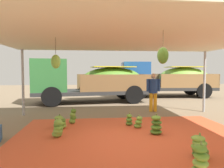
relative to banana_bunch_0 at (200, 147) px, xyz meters
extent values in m
plane|color=#7F6B51|center=(-1.08, 4.34, -0.22)|extent=(40.00, 40.00, 0.00)
cube|color=#D1512D|center=(-1.08, 1.34, -0.21)|extent=(6.37, 4.85, 0.01)
cylinder|color=#9EA0A5|center=(-4.88, 4.64, 1.10)|extent=(0.10, 0.10, 2.63)
cylinder|color=#9EA0A5|center=(2.72, 4.64, 1.10)|extent=(0.10, 0.10, 2.63)
cube|color=beige|center=(-1.08, 1.34, 2.44)|extent=(8.00, 7.00, 0.06)
cylinder|color=#4C422D|center=(-3.08, 1.62, 2.20)|extent=(0.01, 0.01, 0.42)
ellipsoid|color=#75A83D|center=(-3.08, 1.62, 1.79)|extent=(0.24, 0.24, 0.36)
cylinder|color=#4C422D|center=(-0.63, 0.46, 2.24)|extent=(0.01, 0.01, 0.34)
ellipsoid|color=#477523|center=(-0.63, 0.46, 1.87)|extent=(0.24, 0.24, 0.36)
ellipsoid|color=#477523|center=(0.02, -0.01, -0.14)|extent=(0.34, 0.34, 0.13)
ellipsoid|color=#477523|center=(0.02, 0.00, -0.06)|extent=(0.45, 0.45, 0.13)
ellipsoid|color=#60932D|center=(-0.02, -0.01, 0.02)|extent=(0.38, 0.38, 0.13)
ellipsoid|color=#75A83D|center=(-0.01, 0.00, 0.09)|extent=(0.39, 0.39, 0.13)
ellipsoid|color=#75A83D|center=(-0.02, 0.03, 0.17)|extent=(0.33, 0.33, 0.13)
cylinder|color=olive|center=(0.00, 0.01, 0.23)|extent=(0.04, 0.04, 0.12)
ellipsoid|color=#75A83D|center=(-0.35, -0.67, -0.01)|extent=(0.26, 0.26, 0.14)
ellipsoid|color=#60932D|center=(-0.36, -0.70, 0.12)|extent=(0.35, 0.35, 0.14)
ellipsoid|color=#518428|center=(-0.38, -0.69, 0.25)|extent=(0.27, 0.27, 0.14)
cylinder|color=olive|center=(-0.36, -0.69, 0.31)|extent=(0.04, 0.04, 0.12)
ellipsoid|color=#75A83D|center=(-3.10, 2.48, -0.13)|extent=(0.42, 0.42, 0.16)
ellipsoid|color=#60932D|center=(-3.10, 2.45, -0.04)|extent=(0.40, 0.40, 0.16)
ellipsoid|color=#477523|center=(-3.10, 2.48, 0.04)|extent=(0.40, 0.40, 0.16)
ellipsoid|color=#6B9E38|center=(-3.15, 2.43, 0.12)|extent=(0.36, 0.36, 0.16)
cylinder|color=olive|center=(-3.13, 2.46, 0.18)|extent=(0.04, 0.04, 0.12)
ellipsoid|color=#6B9E38|center=(-3.08, 1.63, -0.12)|extent=(0.32, 0.32, 0.18)
ellipsoid|color=#75A83D|center=(-3.05, 1.60, -0.04)|extent=(0.31, 0.31, 0.18)
ellipsoid|color=#60932D|center=(-3.04, 1.60, 0.03)|extent=(0.33, 0.33, 0.18)
ellipsoid|color=#477523|center=(-3.05, 1.63, 0.11)|extent=(0.29, 0.29, 0.18)
ellipsoid|color=#6B9E38|center=(-3.05, 1.62, 0.19)|extent=(0.28, 0.28, 0.18)
cylinder|color=olive|center=(-3.05, 1.61, 0.25)|extent=(0.04, 0.04, 0.12)
ellipsoid|color=#477523|center=(-0.39, 1.62, -0.14)|extent=(0.46, 0.46, 0.14)
ellipsoid|color=#518428|center=(-0.39, 1.60, -0.01)|extent=(0.40, 0.40, 0.14)
ellipsoid|color=#477523|center=(-0.37, 1.62, 0.12)|extent=(0.40, 0.40, 0.14)
ellipsoid|color=#60932D|center=(-0.40, 1.59, 0.25)|extent=(0.27, 0.27, 0.14)
cylinder|color=olive|center=(-0.38, 1.62, 0.31)|extent=(0.04, 0.04, 0.12)
ellipsoid|color=#518428|center=(-0.95, 2.64, -0.14)|extent=(0.27, 0.27, 0.13)
ellipsoid|color=#518428|center=(-0.96, 2.61, -0.02)|extent=(0.27, 0.27, 0.13)
ellipsoid|color=#60932D|center=(-0.95, 2.64, 0.09)|extent=(0.26, 0.26, 0.13)
cylinder|color=olive|center=(-0.95, 2.62, 0.15)|extent=(0.04, 0.04, 0.12)
ellipsoid|color=#6B9E38|center=(-0.75, 2.31, -0.14)|extent=(0.31, 0.31, 0.14)
ellipsoid|color=#60932D|center=(-0.73, 2.28, -0.03)|extent=(0.29, 0.29, 0.14)
ellipsoid|color=#6B9E38|center=(-0.69, 2.30, 0.09)|extent=(0.23, 0.23, 0.14)
cylinder|color=olive|center=(-0.72, 2.28, 0.15)|extent=(0.04, 0.04, 0.12)
ellipsoid|color=#6B9E38|center=(-2.81, 3.05, -0.13)|extent=(0.29, 0.29, 0.16)
ellipsoid|color=#477523|center=(-2.78, 3.07, -0.01)|extent=(0.29, 0.29, 0.16)
ellipsoid|color=#75A83D|center=(-2.80, 3.07, 0.10)|extent=(0.26, 0.26, 0.16)
ellipsoid|color=#477523|center=(-2.77, 3.07, 0.21)|extent=(0.25, 0.25, 0.16)
cylinder|color=olive|center=(-2.79, 3.05, 0.27)|extent=(0.04, 0.04, 0.12)
cube|color=#2D2D2D|center=(-2.13, 7.96, 0.38)|extent=(6.60, 3.08, 0.20)
cube|color=#2D6B33|center=(-4.40, 7.66, 1.33)|extent=(2.04, 2.30, 1.70)
cube|color=#232D38|center=(-5.30, 7.54, 1.67)|extent=(0.26, 1.80, 0.75)
cube|color=brown|center=(-0.79, 7.03, 0.93)|extent=(3.92, 0.59, 0.90)
cube|color=brown|center=(-1.08, 9.20, 0.93)|extent=(3.92, 0.59, 0.90)
cube|color=brown|center=(0.98, 8.37, 0.93)|extent=(0.38, 2.26, 0.90)
ellipsoid|color=#518428|center=(-0.94, 8.12, 1.13)|extent=(3.69, 2.34, 1.30)
cube|color=yellow|center=(-0.94, 8.12, 1.81)|extent=(2.57, 2.02, 0.04)
cylinder|color=black|center=(-4.14, 6.65, 0.28)|extent=(1.03, 0.41, 1.00)
cylinder|color=black|center=(-4.41, 8.71, 0.28)|extent=(1.03, 0.41, 1.00)
cylinder|color=black|center=(0.14, 7.22, 0.28)|extent=(1.03, 0.41, 1.00)
cylinder|color=black|center=(-0.13, 9.27, 0.28)|extent=(1.03, 0.41, 1.00)
cube|color=#2D2D2D|center=(3.11, 10.14, 0.38)|extent=(6.38, 2.68, 0.20)
cube|color=#1E4C93|center=(0.86, 10.27, 1.33)|extent=(1.87, 2.24, 1.70)
cube|color=#232D38|center=(-0.02, 10.32, 1.67)|extent=(0.13, 1.86, 0.75)
cube|color=olive|center=(4.24, 8.95, 0.93)|extent=(3.88, 0.30, 0.90)
cube|color=olive|center=(4.36, 11.19, 0.93)|extent=(3.88, 0.30, 0.90)
cube|color=olive|center=(6.20, 9.96, 0.93)|extent=(0.21, 2.33, 0.90)
ellipsoid|color=#75A83D|center=(4.30, 10.07, 1.16)|extent=(3.52, 2.15, 1.36)
cube|color=yellow|center=(4.30, 10.07, 1.87)|extent=(2.43, 1.90, 0.04)
cylinder|color=black|center=(0.93, 9.20, 0.28)|extent=(1.01, 0.34, 1.00)
cylinder|color=black|center=(1.05, 11.32, 0.28)|extent=(1.01, 0.34, 1.00)
cylinder|color=black|center=(5.18, 8.95, 0.28)|extent=(1.01, 0.34, 1.00)
cylinder|color=black|center=(5.30, 11.08, 0.28)|extent=(1.01, 0.34, 1.00)
cylinder|color=orange|center=(0.44, 4.92, 0.19)|extent=(0.15, 0.15, 0.82)
cylinder|color=orange|center=(0.63, 4.92, 0.19)|extent=(0.15, 0.15, 0.82)
cylinder|color=navy|center=(0.54, 4.92, 0.91)|extent=(0.37, 0.37, 0.61)
cylinder|color=navy|center=(0.29, 4.92, 0.94)|extent=(0.12, 0.12, 0.54)
cylinder|color=navy|center=(0.78, 4.92, 0.94)|extent=(0.12, 0.12, 0.54)
sphere|color=tan|center=(0.54, 4.92, 1.35)|extent=(0.22, 0.22, 0.22)
camera|label=1|loc=(-2.17, -3.90, 1.52)|focal=33.24mm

